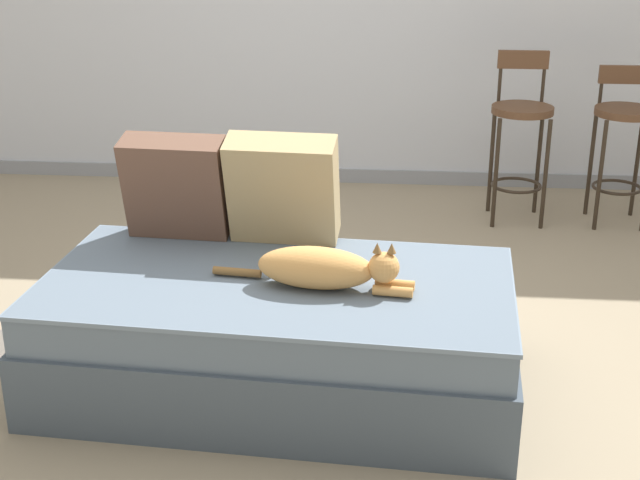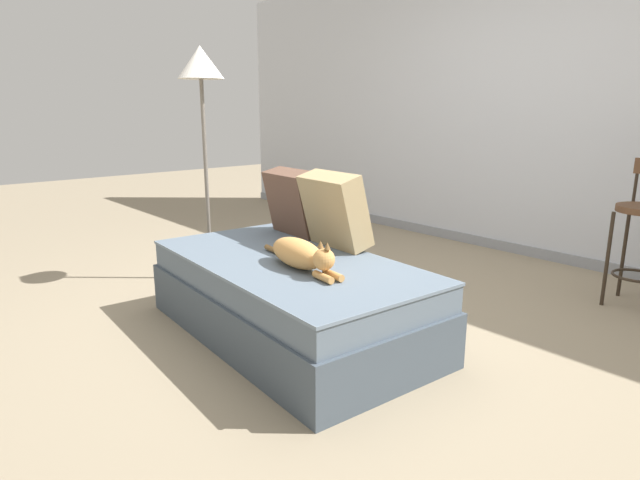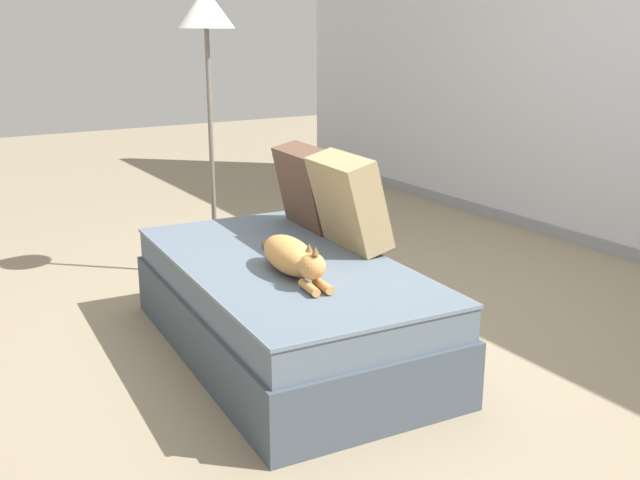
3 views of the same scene
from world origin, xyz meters
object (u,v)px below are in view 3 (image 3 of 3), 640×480
(cat, at_px, (292,257))
(floor_lamp, at_px, (207,36))
(throw_pillow_corner, at_px, (308,187))
(throw_pillow_middle, at_px, (349,202))
(couch, at_px, (285,306))

(cat, bearing_deg, floor_lamp, 170.10)
(floor_lamp, bearing_deg, throw_pillow_corner, 15.35)
(throw_pillow_middle, xyz_separation_m, floor_lamp, (-1.19, -0.18, 0.74))
(throw_pillow_corner, height_order, floor_lamp, floor_lamp)
(throw_pillow_corner, xyz_separation_m, floor_lamp, (-0.76, -0.21, 0.75))
(throw_pillow_middle, height_order, cat, throw_pillow_middle)
(throw_pillow_middle, xyz_separation_m, cat, (0.20, -0.42, -0.15))
(throw_pillow_middle, relative_size, cat, 0.61)
(cat, distance_m, floor_lamp, 1.67)
(throw_pillow_corner, xyz_separation_m, throw_pillow_middle, (0.43, -0.03, 0.01))
(couch, xyz_separation_m, cat, (0.18, -0.06, 0.29))
(cat, bearing_deg, throw_pillow_corner, 144.48)
(couch, bearing_deg, cat, -18.06)
(throw_pillow_corner, height_order, cat, throw_pillow_corner)
(couch, relative_size, floor_lamp, 1.07)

